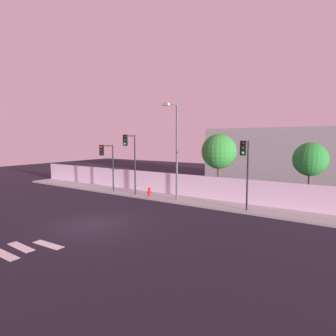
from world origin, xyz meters
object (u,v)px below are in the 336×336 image
traffic_light_left (107,158)px  traffic_light_right (245,160)px  traffic_light_center (130,152)px  fire_hydrant (149,191)px  roadside_tree_midleft (310,159)px  street_lamp_curbside (175,145)px  roadside_tree_leftmost (219,152)px

traffic_light_left → traffic_light_right: (12.26, 0.04, 0.27)m
traffic_light_center → traffic_light_right: traffic_light_center is taller
fire_hydrant → roadside_tree_midleft: size_ratio=0.16×
traffic_light_left → roadside_tree_midleft: (15.54, 3.72, 0.23)m
traffic_light_center → street_lamp_curbside: (4.01, 0.69, 0.57)m
fire_hydrant → traffic_light_center: bearing=-148.9°
traffic_light_left → roadside_tree_leftmost: 9.67m
traffic_light_left → street_lamp_curbside: 6.69m
traffic_light_right → traffic_light_left: bearing=-179.8°
roadside_tree_leftmost → traffic_light_center: bearing=-151.1°
traffic_light_left → roadside_tree_midleft: 15.98m
roadside_tree_leftmost → roadside_tree_midleft: roadside_tree_leftmost is taller
roadside_tree_leftmost → fire_hydrant: bearing=-151.8°
traffic_light_right → roadside_tree_leftmost: (-3.35, 3.68, 0.33)m
traffic_light_left → roadside_tree_leftmost: size_ratio=0.80×
traffic_light_right → roadside_tree_leftmost: roadside_tree_leftmost is taller
traffic_light_right → roadside_tree_leftmost: bearing=132.3°
traffic_light_right → traffic_light_center: bearing=179.1°
traffic_light_center → street_lamp_curbside: size_ratio=0.69×
traffic_light_center → traffic_light_right: 9.75m
roadside_tree_midleft → traffic_light_center: bearing=-164.9°
roadside_tree_leftmost → roadside_tree_midleft: 6.64m
street_lamp_curbside → roadside_tree_midleft: bearing=17.5°
traffic_light_center → roadside_tree_leftmost: size_ratio=0.96×
traffic_light_left → roadside_tree_midleft: bearing=13.5°
street_lamp_curbside → roadside_tree_leftmost: bearing=50.0°
fire_hydrant → roadside_tree_leftmost: bearing=28.2°
traffic_light_center → roadside_tree_leftmost: 7.30m
traffic_light_left → traffic_light_center: (2.52, 0.19, 0.57)m
traffic_light_center → fire_hydrant: 3.69m
traffic_light_center → roadside_tree_midleft: (13.02, 3.52, -0.34)m
traffic_light_center → fire_hydrant: size_ratio=6.94×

